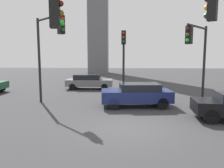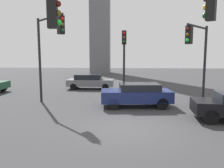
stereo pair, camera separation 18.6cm
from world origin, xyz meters
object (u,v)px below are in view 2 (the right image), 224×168
Objects in this scene: traffic_light_2 at (7,35)px; car_2 at (90,81)px; car_1 at (137,94)px; traffic_light_1 at (124,51)px; traffic_light_3 at (49,41)px; traffic_light_4 at (197,48)px.

car_2 is (0.50, 13.06, -3.05)m from traffic_light_2.
car_1 is at bearing 45.10° from traffic_light_2.
traffic_light_1 is 0.90× the size of traffic_light_3.
traffic_light_2 is 10.42m from traffic_light_4.
traffic_light_2 is 0.96× the size of traffic_light_3.
car_1 is 1.02× the size of car_2.
traffic_light_1 is 0.93× the size of traffic_light_2.
traffic_light_1 reaches higher than car_1.
traffic_light_2 reaches higher than car_2.
traffic_light_1 is 1.15× the size of car_2.
traffic_light_2 is 13.42m from car_2.
car_2 is at bearing 79.81° from traffic_light_2.
car_1 reaches higher than car_2.
traffic_light_3 is 1.28× the size of car_2.
traffic_light_1 is 5.60m from car_2.
traffic_light_3 is at bearing -5.54° from car_1.
car_1 is at bearing -45.43° from traffic_light_4.
traffic_light_2 is at bearing -37.45° from traffic_light_3.
traffic_light_2 reaches higher than traffic_light_4.
car_2 is at bearing -65.76° from car_1.
traffic_light_3 reaches higher than traffic_light_4.
traffic_light_2 is (-3.72, -9.39, 0.33)m from traffic_light_1.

